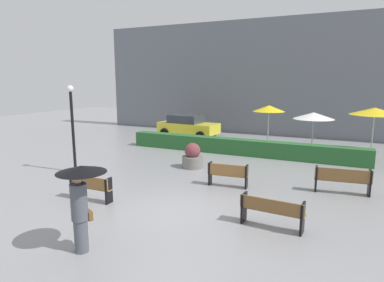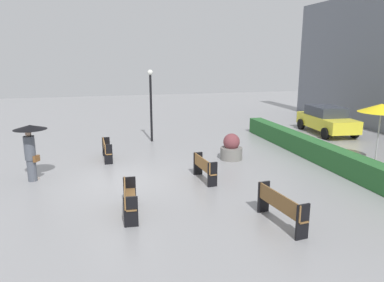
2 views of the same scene
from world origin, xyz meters
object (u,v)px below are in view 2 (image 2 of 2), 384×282
Objects in this scene: bench_near_right at (129,197)px; patio_umbrella_yellow at (382,108)px; planter_pot at (231,148)px; parked_car at (327,120)px; pedestrian_with_umbrella at (30,143)px; bench_near_left at (106,149)px; bench_far_right at (280,206)px; bench_mid_center at (204,167)px; lamp_post at (151,98)px.

bench_near_right is 0.69× the size of patio_umbrella_yellow.
parked_car reaches higher than planter_pot.
patio_umbrella_yellow is at bearing 84.16° from pedestrian_with_umbrella.
pedestrian_with_umbrella reaches higher than bench_near_left.
bench_far_right is at bearing -9.16° from planter_pot.
bench_mid_center is 0.61× the size of patio_umbrella_yellow.
lamp_post is (-3.03, 2.44, 1.81)m from bench_near_left.
parked_car is (-6.02, 1.77, -1.55)m from patio_umbrella_yellow.
pedestrian_with_umbrella is at bearing -95.84° from patio_umbrella_yellow.
pedestrian_with_umbrella is (2.16, -2.65, 0.92)m from bench_near_left.
bench_far_right is 7.98m from patio_umbrella_yellow.
bench_near_right is at bearing -77.20° from patio_umbrella_yellow.
pedestrian_with_umbrella is 0.48× the size of parked_car.
parked_car reaches higher than bench_far_right.
parked_car is (0.56, 10.22, -1.50)m from lamp_post.
bench_near_right is 14.82m from parked_car.
bench_near_right is 0.46× the size of lamp_post.
lamp_post is at bearing -127.86° from patio_umbrella_yellow.
patio_umbrella_yellow is 6.46m from parked_car.
bench_mid_center is 1.34× the size of planter_pot.
bench_mid_center is at bearing 75.72° from pedestrian_with_umbrella.
parked_car is at bearing 117.18° from planter_pot.
bench_mid_center reaches higher than bench_near_left.
bench_mid_center is 0.41× the size of lamp_post.
bench_mid_center is 7.01m from lamp_post.
bench_near_left is 11.61m from patio_umbrella_yellow.
bench_near_left is 5.46m from planter_pot.
patio_umbrella_yellow is at bearing 68.22° from planter_pot.
patio_umbrella_yellow reaches higher than pedestrian_with_umbrella.
bench_far_right is at bearing -39.71° from parked_car.
planter_pot reaches higher than bench_near_left.
parked_car is (-6.15, 9.32, 0.30)m from bench_mid_center.
bench_near_right is 4.20m from bench_far_right.
planter_pot is at bearing 96.11° from pedestrian_with_umbrella.
patio_umbrella_yellow is at bearing -16.37° from parked_car.
lamp_post reaches higher than bench_near_right.
bench_mid_center is 0.36× the size of parked_car.
lamp_post reaches higher than pedestrian_with_umbrella.
bench_near_left is 3.54m from pedestrian_with_umbrella.
bench_mid_center is 11.18m from parked_car.
bench_near_left is at bearing -137.74° from bench_mid_center.
bench_far_right is 10.95m from lamp_post.
bench_far_right is 8.87m from pedestrian_with_umbrella.
pedestrian_with_umbrella is at bearing -50.83° from bench_near_left.
bench_near_right is 10.88m from patio_umbrella_yellow.
patio_umbrella_yellow reaches higher than bench_near_left.
pedestrian_with_umbrella is at bearing -104.28° from bench_mid_center.
planter_pot is (1.30, 5.31, -0.01)m from bench_near_left.
bench_mid_center reaches higher than bench_near_right.
pedestrian_with_umbrella is 0.55× the size of lamp_post.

